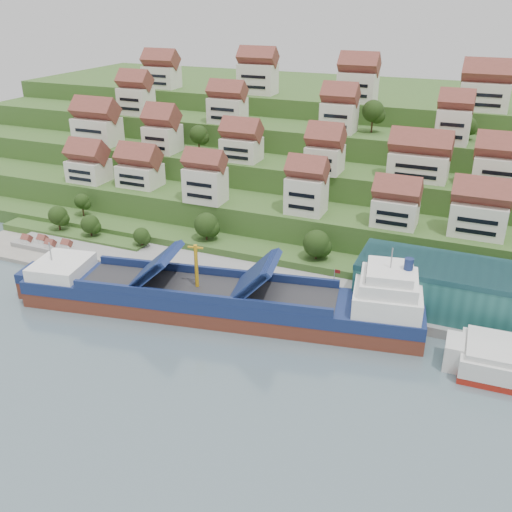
% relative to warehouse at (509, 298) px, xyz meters
% --- Properties ---
extents(ground, '(300.00, 300.00, 0.00)m').
position_rel_warehouse_xyz_m(ground, '(-52.00, -17.00, -7.20)').
color(ground, slate).
rests_on(ground, ground).
extents(quay, '(180.00, 14.00, 2.20)m').
position_rel_warehouse_xyz_m(quay, '(-32.00, -2.00, -6.10)').
color(quay, gray).
rests_on(quay, ground).
extents(pebble_beach, '(45.00, 20.00, 1.00)m').
position_rel_warehouse_xyz_m(pebble_beach, '(-110.00, -5.00, -6.70)').
color(pebble_beach, gray).
rests_on(pebble_beach, ground).
extents(hillside, '(260.00, 128.00, 31.00)m').
position_rel_warehouse_xyz_m(hillside, '(-52.00, 86.55, 3.46)').
color(hillside, '#2D4C1E').
rests_on(hillside, ground).
extents(hillside_village, '(158.17, 62.44, 29.76)m').
position_rel_warehouse_xyz_m(hillside_village, '(-51.21, 43.38, 17.14)').
color(hillside_village, silver).
rests_on(hillside_village, ground).
extents(hillside_trees, '(134.10, 62.28, 31.11)m').
position_rel_warehouse_xyz_m(hillside_trees, '(-57.94, 28.95, 10.12)').
color(hillside_trees, '#223C14').
rests_on(hillside_trees, ground).
extents(warehouse, '(60.00, 15.00, 10.00)m').
position_rel_warehouse_xyz_m(warehouse, '(0.00, 0.00, 0.00)').
color(warehouse, '#23605D').
rests_on(warehouse, quay).
extents(flagpole, '(1.28, 0.16, 8.00)m').
position_rel_warehouse_xyz_m(flagpole, '(-33.89, -7.00, -0.32)').
color(flagpole, gray).
rests_on(flagpole, quay).
extents(beach_huts, '(14.40, 3.70, 2.20)m').
position_rel_warehouse_xyz_m(beach_huts, '(-112.00, -6.25, -5.10)').
color(beach_huts, white).
rests_on(beach_huts, pebble_beach).
extents(cargo_ship, '(85.66, 27.68, 18.86)m').
position_rel_warehouse_xyz_m(cargo_ship, '(-53.88, -17.10, -3.67)').
color(cargo_ship, '#602B1D').
rests_on(cargo_ship, ground).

